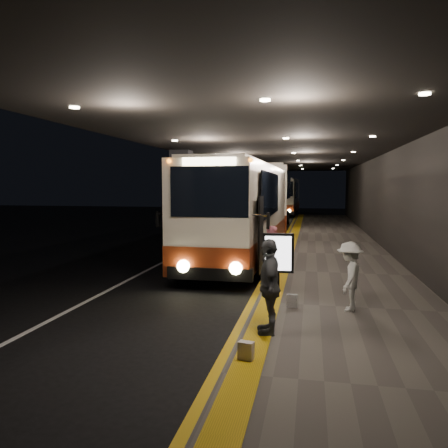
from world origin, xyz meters
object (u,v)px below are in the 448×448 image
(passenger_waiting_grey, at_px, (269,286))
(passenger_waiting_white, at_px, (350,276))
(passenger_boarding, at_px, (274,257))
(bag_polka, at_px, (292,301))
(coach_third, at_px, (285,198))
(stanchion_post, at_px, (276,274))
(info_sign, at_px, (278,255))
(coach_main, at_px, (243,215))
(bag_plain, at_px, (246,351))
(coach_second, at_px, (266,201))

(passenger_waiting_grey, bearing_deg, passenger_waiting_white, 130.65)
(passenger_boarding, bearing_deg, passenger_waiting_grey, -176.71)
(passenger_waiting_grey, distance_m, bag_polka, 2.06)
(coach_third, xyz_separation_m, passenger_waiting_grey, (1.90, -37.01, -0.66))
(passenger_waiting_grey, height_order, stanchion_post, passenger_waiting_grey)
(info_sign, bearing_deg, coach_third, 85.75)
(coach_third, height_order, passenger_waiting_white, coach_third)
(coach_main, relative_size, info_sign, 7.40)
(passenger_waiting_white, height_order, bag_polka, passenger_waiting_white)
(bag_polka, height_order, stanchion_post, stanchion_post)
(coach_main, bearing_deg, bag_plain, -79.61)
(bag_polka, xyz_separation_m, bag_plain, (-0.59, -3.25, 0.00))
(coach_second, relative_size, stanchion_post, 12.16)
(stanchion_post, bearing_deg, passenger_waiting_grey, -88.02)
(info_sign, bearing_deg, stanchion_post, 99.71)
(bag_plain, xyz_separation_m, info_sign, (0.20, 4.08, 0.94))
(passenger_waiting_white, xyz_separation_m, stanchion_post, (-1.73, 1.05, -0.24))
(coach_second, relative_size, coach_third, 1.14)
(passenger_boarding, relative_size, passenger_waiting_white, 1.10)
(coach_main, bearing_deg, passenger_waiting_grey, -76.86)
(passenger_boarding, bearing_deg, info_sign, -169.40)
(coach_second, bearing_deg, coach_third, 84.82)
(coach_main, distance_m, bag_plain, 10.82)
(bag_plain, bearing_deg, info_sign, 87.19)
(passenger_boarding, height_order, passenger_waiting_white, passenger_boarding)
(passenger_boarding, distance_m, stanchion_post, 0.89)
(passenger_waiting_grey, height_order, info_sign, passenger_waiting_grey)
(passenger_waiting_white, xyz_separation_m, info_sign, (-1.66, 0.83, 0.31))
(passenger_waiting_white, height_order, passenger_waiting_grey, passenger_waiting_grey)
(coach_main, distance_m, info_sign, 6.80)
(coach_third, relative_size, passenger_waiting_grey, 6.30)
(info_sign, relative_size, stanchion_post, 1.51)
(passenger_waiting_grey, bearing_deg, stanchion_post, 173.47)
(bag_plain, height_order, info_sign, info_sign)
(passenger_boarding, relative_size, info_sign, 1.05)
(coach_main, distance_m, coach_third, 27.80)
(passenger_waiting_grey, xyz_separation_m, bag_polka, (0.35, 1.88, -0.76))
(passenger_boarding, relative_size, passenger_waiting_grey, 0.94)
(coach_main, bearing_deg, coach_second, 92.73)
(coach_second, height_order, passenger_waiting_grey, coach_second)
(coach_second, height_order, coach_third, coach_second)
(passenger_waiting_white, bearing_deg, passenger_waiting_grey, -28.55)
(info_sign, bearing_deg, passenger_boarding, 93.55)
(coach_second, bearing_deg, bag_plain, -88.66)
(coach_third, distance_m, passenger_boarding, 33.31)
(coach_second, distance_m, stanchion_post, 18.48)
(coach_second, height_order, passenger_boarding, coach_second)
(coach_third, relative_size, passenger_waiting_white, 7.33)
(passenger_waiting_white, distance_m, stanchion_post, 2.03)
(passenger_boarding, xyz_separation_m, passenger_waiting_grey, (0.24, -3.75, 0.05))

